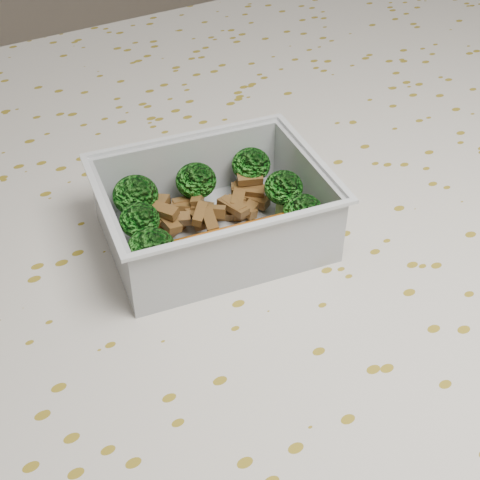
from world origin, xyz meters
TOP-DOWN VIEW (x-y plane):
  - dining_table at (0.00, 0.00)m, footprint 1.40×0.90m
  - tablecloth at (0.00, 0.00)m, footprint 1.46×0.96m
  - lunch_container at (-0.01, 0.04)m, footprint 0.18×0.15m
  - broccoli_florets at (-0.01, 0.05)m, footprint 0.15×0.12m
  - meat_pile at (-0.00, 0.06)m, footprint 0.11×0.07m
  - sausage at (-0.01, 0.01)m, footprint 0.14×0.04m

SIDE VIEW (x-z plane):
  - dining_table at x=0.00m, z-range 0.29..1.04m
  - tablecloth at x=0.00m, z-range 0.62..0.81m
  - meat_pile at x=0.00m, z-range 0.76..0.79m
  - lunch_container at x=-0.01m, z-range 0.75..0.81m
  - sausage at x=-0.01m, z-range 0.77..0.79m
  - broccoli_florets at x=-0.01m, z-range 0.77..0.81m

